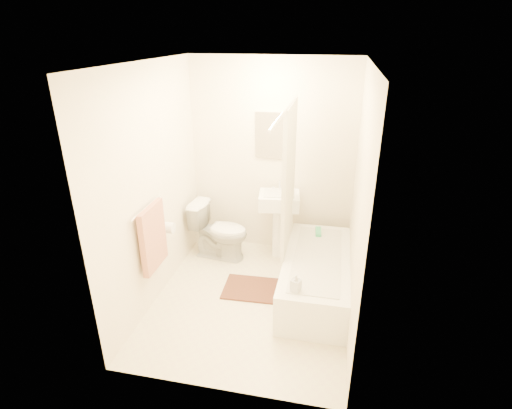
% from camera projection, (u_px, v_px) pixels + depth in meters
% --- Properties ---
extents(floor, '(2.40, 2.40, 0.00)m').
position_uv_depth(floor, '(251.00, 299.00, 4.28)').
color(floor, beige).
rests_on(floor, ground).
extents(ceiling, '(2.40, 2.40, 0.00)m').
position_uv_depth(ceiling, '(250.00, 62.00, 3.32)').
color(ceiling, white).
rests_on(ceiling, ground).
extents(wall_back, '(2.00, 0.02, 2.40)m').
position_uv_depth(wall_back, '(272.00, 159.00, 4.87)').
color(wall_back, beige).
rests_on(wall_back, ground).
extents(wall_left, '(0.02, 2.40, 2.40)m').
position_uv_depth(wall_left, '(153.00, 188.00, 3.98)').
color(wall_left, beige).
rests_on(wall_left, ground).
extents(wall_right, '(0.02, 2.40, 2.40)m').
position_uv_depth(wall_right, '(358.00, 204.00, 3.61)').
color(wall_right, beige).
rests_on(wall_right, ground).
extents(mirror, '(0.40, 0.03, 0.55)m').
position_uv_depth(mirror, '(272.00, 135.00, 4.74)').
color(mirror, white).
rests_on(mirror, wall_back).
extents(curtain_rod, '(0.03, 1.70, 0.03)m').
position_uv_depth(curtain_rod, '(286.00, 110.00, 3.51)').
color(curtain_rod, silver).
rests_on(curtain_rod, wall_back).
extents(shower_curtain, '(0.04, 0.80, 1.55)m').
position_uv_depth(shower_curtain, '(289.00, 178.00, 4.18)').
color(shower_curtain, silver).
rests_on(shower_curtain, curtain_rod).
extents(towel_bar, '(0.02, 0.60, 0.02)m').
position_uv_depth(towel_bar, '(147.00, 207.00, 3.79)').
color(towel_bar, silver).
rests_on(towel_bar, wall_left).
extents(towel, '(0.06, 0.45, 0.66)m').
position_uv_depth(towel, '(153.00, 237.00, 3.92)').
color(towel, '#CC7266').
rests_on(towel, towel_bar).
extents(toilet_paper, '(0.11, 0.12, 0.12)m').
position_uv_depth(toilet_paper, '(169.00, 228.00, 4.28)').
color(toilet_paper, white).
rests_on(toilet_paper, wall_left).
extents(toilet, '(0.76, 0.48, 0.70)m').
position_uv_depth(toilet, '(220.00, 231.00, 4.96)').
color(toilet, white).
rests_on(toilet, floor).
extents(sink, '(0.52, 0.44, 0.94)m').
position_uv_depth(sink, '(279.00, 223.00, 4.92)').
color(sink, white).
rests_on(sink, floor).
extents(bathtub, '(0.68, 1.56, 0.44)m').
position_uv_depth(bathtub, '(316.00, 275.00, 4.30)').
color(bathtub, white).
rests_on(bathtub, floor).
extents(bath_mat, '(0.64, 0.49, 0.02)m').
position_uv_depth(bath_mat, '(252.00, 289.00, 4.43)').
color(bath_mat, '#522C1B').
rests_on(bath_mat, floor).
extents(soap_bottle, '(0.11, 0.11, 0.18)m').
position_uv_depth(soap_bottle, '(296.00, 283.00, 3.64)').
color(soap_bottle, silver).
rests_on(soap_bottle, bathtub).
extents(scrub_brush, '(0.08, 0.22, 0.04)m').
position_uv_depth(scrub_brush, '(318.00, 232.00, 4.71)').
color(scrub_brush, '#3FC078').
rests_on(scrub_brush, bathtub).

